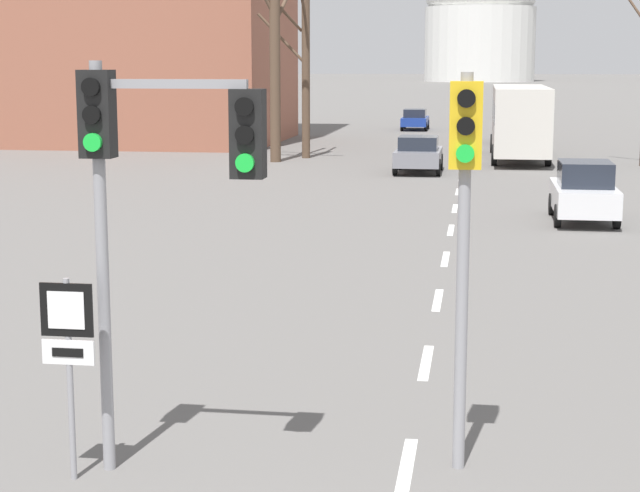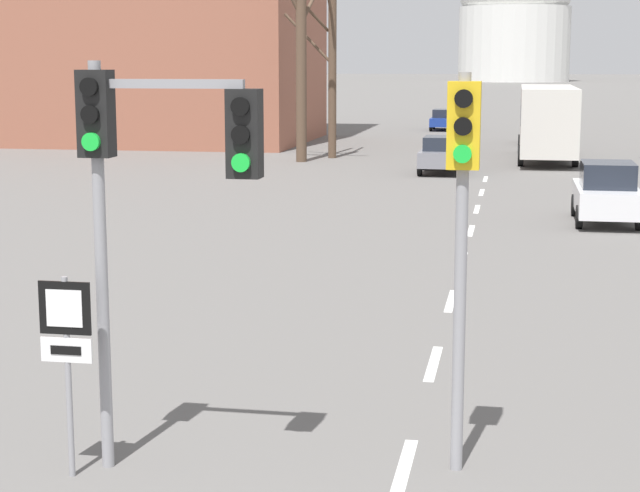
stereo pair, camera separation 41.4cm
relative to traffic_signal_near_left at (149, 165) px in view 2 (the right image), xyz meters
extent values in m
cube|color=silver|center=(2.81, 0.50, -3.53)|extent=(0.16, 2.00, 0.01)
cube|color=silver|center=(2.81, 5.00, -3.53)|extent=(0.16, 2.00, 0.01)
cube|color=silver|center=(2.81, 9.50, -3.53)|extent=(0.16, 2.00, 0.01)
cube|color=silver|center=(2.81, 14.00, -3.53)|extent=(0.16, 2.00, 0.01)
cube|color=silver|center=(2.81, 18.50, -3.53)|extent=(0.16, 2.00, 0.01)
cube|color=silver|center=(2.81, 23.00, -3.53)|extent=(0.16, 2.00, 0.01)
cube|color=silver|center=(2.81, 27.50, -3.53)|extent=(0.16, 2.00, 0.01)
cube|color=silver|center=(2.81, 32.00, -3.53)|extent=(0.16, 2.00, 0.01)
cylinder|color=gray|center=(-0.60, 0.01, -1.20)|extent=(0.14, 0.14, 4.68)
cube|color=black|center=(-0.60, 0.01, 0.56)|extent=(0.36, 0.28, 0.96)
cylinder|color=black|center=(-0.60, -0.16, 0.85)|extent=(0.20, 0.06, 0.20)
cylinder|color=black|center=(-0.60, -0.16, 0.56)|extent=(0.20, 0.06, 0.20)
cylinder|color=green|center=(-0.60, -0.16, 0.26)|extent=(0.20, 0.06, 0.20)
cube|color=gray|center=(0.24, 0.01, 0.89)|extent=(1.69, 0.10, 0.10)
cube|color=black|center=(1.09, 0.01, 0.36)|extent=(0.36, 0.28, 0.96)
cylinder|color=black|center=(1.09, -0.16, 0.65)|extent=(0.20, 0.06, 0.20)
cylinder|color=black|center=(1.09, -0.16, 0.36)|extent=(0.20, 0.06, 0.20)
cylinder|color=green|center=(1.09, -0.16, 0.06)|extent=(0.20, 0.06, 0.20)
cylinder|color=gray|center=(3.41, 0.65, -1.26)|extent=(0.14, 0.14, 4.55)
cube|color=gold|center=(3.41, 0.65, 0.43)|extent=(0.36, 0.28, 0.96)
cylinder|color=black|center=(3.41, 0.48, 0.73)|extent=(0.20, 0.06, 0.20)
cylinder|color=black|center=(3.41, 0.48, 0.43)|extent=(0.20, 0.06, 0.20)
cylinder|color=green|center=(3.41, 0.48, 0.14)|extent=(0.20, 0.06, 0.20)
cylinder|color=gray|center=(-0.89, -0.35, -2.38)|extent=(0.07, 0.07, 2.32)
cube|color=black|center=(-0.89, -0.37, -1.57)|extent=(0.60, 0.03, 0.60)
cube|color=white|center=(-0.89, -0.39, -1.57)|extent=(0.42, 0.01, 0.42)
cube|color=white|center=(-0.89, -0.37, -2.05)|extent=(0.60, 0.03, 0.28)
cube|color=black|center=(-0.89, -0.39, -2.05)|extent=(0.36, 0.01, 0.10)
cube|color=black|center=(5.22, 51.57, -2.87)|extent=(1.71, 4.30, 0.65)
cube|color=#1E232D|center=(5.22, 51.35, -2.29)|extent=(1.46, 2.07, 0.52)
cylinder|color=black|center=(4.41, 52.90, -3.20)|extent=(0.18, 0.69, 0.69)
cylinder|color=black|center=(6.03, 52.90, -3.20)|extent=(0.18, 0.69, 0.69)
cylinder|color=black|center=(4.41, 50.23, -3.20)|extent=(0.18, 0.69, 0.69)
cylinder|color=black|center=(6.03, 50.23, -3.20)|extent=(0.18, 0.69, 0.69)
cube|color=silver|center=(6.62, 20.74, -2.83)|extent=(1.74, 4.14, 0.75)
cube|color=#1E232D|center=(6.62, 20.53, -2.10)|extent=(1.48, 1.99, 0.72)
cylinder|color=black|center=(5.80, 22.02, -3.21)|extent=(0.18, 0.66, 0.66)
cylinder|color=black|center=(7.43, 22.02, -3.21)|extent=(0.18, 0.66, 0.66)
cylinder|color=black|center=(5.80, 19.46, -3.21)|extent=(0.18, 0.66, 0.66)
cylinder|color=black|center=(7.43, 19.46, -3.21)|extent=(0.18, 0.66, 0.66)
cube|color=slate|center=(0.99, 34.06, -2.86)|extent=(1.89, 4.00, 0.64)
cube|color=#1E232D|center=(0.99, 33.86, -2.26)|extent=(1.60, 1.92, 0.57)
cylinder|color=black|center=(0.09, 35.30, -3.18)|extent=(0.18, 0.71, 0.71)
cylinder|color=black|center=(1.88, 35.30, -3.18)|extent=(0.18, 0.71, 0.71)
cylinder|color=black|center=(0.09, 32.82, -3.18)|extent=(0.18, 0.71, 0.71)
cylinder|color=black|center=(1.88, 32.82, -3.18)|extent=(0.18, 0.71, 0.71)
cube|color=navy|center=(-0.92, 62.84, -2.94)|extent=(1.73, 4.17, 0.57)
cube|color=#1E232D|center=(-0.92, 62.63, -2.38)|extent=(1.47, 2.00, 0.56)
cylinder|color=black|center=(-1.74, 64.14, -3.23)|extent=(0.18, 0.62, 0.62)
cylinder|color=black|center=(-0.11, 64.14, -3.23)|extent=(0.18, 0.62, 0.62)
cylinder|color=black|center=(-1.74, 61.55, -3.23)|extent=(0.18, 0.62, 0.62)
cylinder|color=black|center=(-0.11, 61.55, -3.23)|extent=(0.18, 0.62, 0.62)
cube|color=beige|center=(5.41, 40.97, -1.56)|extent=(2.50, 10.80, 3.00)
cube|color=black|center=(5.41, 40.97, -1.18)|extent=(2.52, 10.26, 0.90)
cylinder|color=black|center=(4.21, 44.75, -3.06)|extent=(0.26, 0.96, 0.96)
cylinder|color=black|center=(6.61, 44.75, -3.06)|extent=(0.26, 0.96, 0.96)
cylinder|color=black|center=(4.21, 37.73, -3.06)|extent=(0.26, 0.96, 0.96)
cylinder|color=black|center=(6.61, 37.73, -3.06)|extent=(0.26, 0.96, 0.96)
cylinder|color=brown|center=(-5.95, 38.06, 0.63)|extent=(0.50, 0.50, 8.33)
cylinder|color=brown|center=(-6.07, 39.07, 3.51)|extent=(0.39, 2.15, 2.93)
cylinder|color=brown|center=(-4.86, 40.27, 0.30)|extent=(0.40, 0.40, 7.67)
cylinder|color=brown|center=(-6.01, 40.22, 2.19)|extent=(2.41, 0.26, 2.49)
cylinder|color=brown|center=(-6.01, 38.95, 3.75)|extent=(2.01, 2.95, 2.51)
cylinder|color=silver|center=(2.81, 246.23, 5.03)|extent=(25.71, 25.71, 17.14)
camera|label=1|loc=(3.57, -11.28, 1.13)|focal=60.00mm
camera|label=2|loc=(3.98, -11.22, 1.13)|focal=60.00mm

